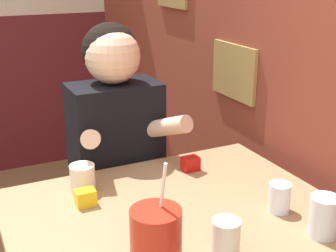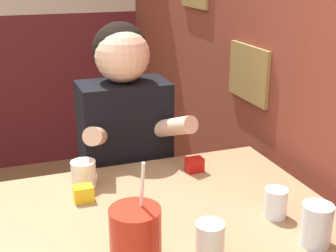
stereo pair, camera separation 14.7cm
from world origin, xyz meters
name	(u,v)px [view 1 (the left image)]	position (x,y,z in m)	size (l,w,h in m)	color
main_table	(175,232)	(0.72, 0.43, 0.66)	(0.97, 0.76, 0.74)	#93704C
person_seated	(117,171)	(0.72, 0.95, 0.65)	(0.42, 0.41, 1.23)	black
cocktail_pitcher	(156,242)	(0.55, 0.19, 0.82)	(0.12, 0.12, 0.29)	#B22819
glass_near_pitcher	(279,198)	(1.00, 0.30, 0.78)	(0.07, 0.07, 0.09)	silver
glass_center	(226,238)	(0.73, 0.18, 0.78)	(0.07, 0.07, 0.10)	silver
glass_far_side	(83,178)	(0.51, 0.68, 0.78)	(0.08, 0.08, 0.09)	silver
glass_by_brick	(324,216)	(1.02, 0.15, 0.79)	(0.08, 0.08, 0.11)	silver
condiment_ketchup	(190,164)	(0.90, 0.67, 0.76)	(0.06, 0.04, 0.05)	#B7140F
condiment_mustard	(86,198)	(0.49, 0.59, 0.76)	(0.06, 0.04, 0.05)	yellow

